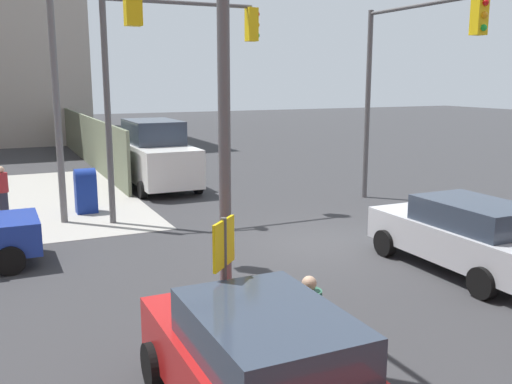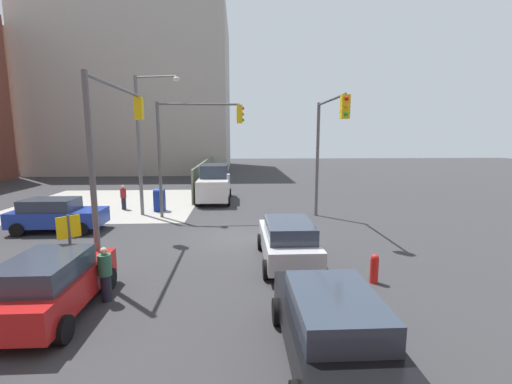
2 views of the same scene
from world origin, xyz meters
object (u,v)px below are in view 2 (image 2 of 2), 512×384
object	(u,v)px
van_white_delivery	(214,183)
pedestrian_crossing	(123,197)
fire_hydrant	(374,268)
smokestack	(5,101)
traffic_signal_se_corner	(327,136)
sedan_red	(51,284)
mailbox_blue	(159,199)
traffic_signal_nw_corner	(115,135)
sedan_black	(331,325)
sedan_silver	(288,240)
street_lamp_corner	(144,135)
traffic_signal_ne_corner	(192,137)
sedan_blue	(57,214)
pedestrian_waiting	(105,274)

from	to	relation	value
van_white_delivery	pedestrian_crossing	world-z (taller)	van_white_delivery
pedestrian_crossing	fire_hydrant	bearing A→B (deg)	28.96
fire_hydrant	smokestack	bearing A→B (deg)	42.98
traffic_signal_se_corner	sedan_red	size ratio (longest dim) A/B	1.58
mailbox_blue	van_white_delivery	xyz separation A→B (m)	(3.36, -3.20, 0.52)
traffic_signal_se_corner	pedestrian_crossing	bearing A→B (deg)	70.25
smokestack	traffic_signal_nw_corner	world-z (taller)	smokestack
traffic_signal_nw_corner	pedestrian_crossing	size ratio (longest dim) A/B	4.14
sedan_black	sedan_silver	distance (m)	5.68
pedestrian_crossing	smokestack	bearing A→B (deg)	-153.32
traffic_signal_nw_corner	fire_hydrant	world-z (taller)	traffic_signal_nw_corner
sedan_red	sedan_black	xyz separation A→B (m)	(-2.29, -6.66, 0.00)
fire_hydrant	sedan_black	xyz separation A→B (m)	(-3.79, 2.44, 0.36)
traffic_signal_nw_corner	street_lamp_corner	world-z (taller)	street_lamp_corner
traffic_signal_ne_corner	van_white_delivery	bearing A→B (deg)	-9.66
traffic_signal_nw_corner	sedan_blue	world-z (taller)	traffic_signal_nw_corner
traffic_signal_se_corner	traffic_signal_ne_corner	world-z (taller)	same
sedan_black	pedestrian_waiting	xyz separation A→B (m)	(2.99, 5.56, -0.04)
traffic_signal_nw_corner	sedan_blue	distance (m)	7.10
traffic_signal_nw_corner	van_white_delivery	distance (m)	12.62
sedan_black	sedan_silver	size ratio (longest dim) A/B	0.97
fire_hydrant	sedan_black	world-z (taller)	sedan_black
sedan_red	pedestrian_crossing	distance (m)	13.53
traffic_signal_ne_corner	pedestrian_waiting	distance (m)	11.03
traffic_signal_nw_corner	smokestack	bearing A→B (deg)	36.87
smokestack	mailbox_blue	world-z (taller)	smokestack
sedan_blue	pedestrian_waiting	xyz separation A→B (m)	(-7.52, -5.15, -0.04)
traffic_signal_se_corner	pedestrian_waiting	bearing A→B (deg)	135.09
traffic_signal_nw_corner	sedan_black	world-z (taller)	traffic_signal_nw_corner
mailbox_blue	pedestrian_waiting	distance (m)	12.06
traffic_signal_nw_corner	sedan_red	bearing A→B (deg)	174.67
street_lamp_corner	traffic_signal_se_corner	bearing A→B (deg)	-104.66
mailbox_blue	sedan_blue	world-z (taller)	sedan_blue
street_lamp_corner	fire_hydrant	distance (m)	14.60
sedan_red	van_white_delivery	xyz separation A→B (m)	(16.05, -3.09, 0.44)
traffic_signal_nw_corner	pedestrian_waiting	world-z (taller)	traffic_signal_nw_corner
pedestrian_waiting	sedan_blue	bearing A→B (deg)	4.95
sedan_red	sedan_black	distance (m)	7.04
sedan_black	pedestrian_waiting	distance (m)	6.32
smokestack	van_white_delivery	distance (m)	36.71
fire_hydrant	sedan_red	bearing A→B (deg)	99.36
sedan_blue	pedestrian_crossing	distance (m)	5.31
traffic_signal_ne_corner	van_white_delivery	distance (m)	6.11
traffic_signal_se_corner	fire_hydrant	xyz separation A→B (m)	(-7.53, 0.30, -4.13)
mailbox_blue	fire_hydrant	xyz separation A→B (m)	(-11.20, -9.20, -0.28)
sedan_red	sedan_black	bearing A→B (deg)	-108.99
pedestrian_crossing	traffic_signal_ne_corner	bearing A→B (deg)	48.56
traffic_signal_ne_corner	mailbox_blue	size ratio (longest dim) A/B	4.55
traffic_signal_se_corner	fire_hydrant	bearing A→B (deg)	177.72
traffic_signal_se_corner	pedestrian_crossing	distance (m)	13.20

